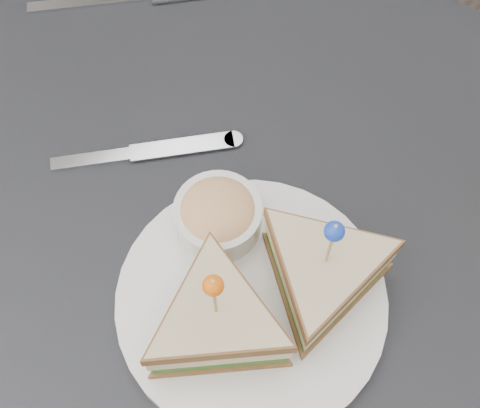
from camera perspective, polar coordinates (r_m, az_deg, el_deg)
name	(u,v)px	position (r m, az deg, el deg)	size (l,w,h in m)	color
ground_plane	(233,392)	(1.37, -0.61, -15.78)	(3.50, 3.50, 0.00)	#3F3833
table	(227,260)	(0.72, -1.11, -4.81)	(0.80, 0.80, 0.75)	black
plate_meal	(260,290)	(0.58, 1.74, -7.35)	(0.28, 0.29, 0.14)	white
cutlery_knife	(139,153)	(0.70, -8.63, 4.35)	(0.15, 0.15, 0.01)	silver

